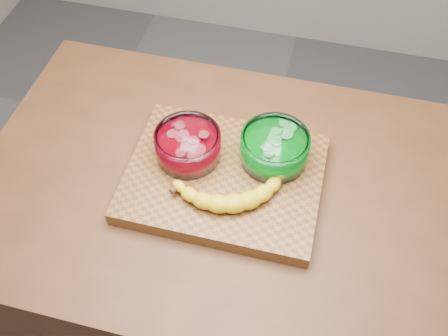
# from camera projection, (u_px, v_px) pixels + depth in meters

# --- Properties ---
(ground) EXTENTS (3.50, 3.50, 0.00)m
(ground) POSITION_uv_depth(u_px,v_px,m) (224.00, 320.00, 1.90)
(ground) COLOR #59595D
(ground) RESTS_ON ground
(counter) EXTENTS (1.20, 0.80, 0.90)m
(counter) POSITION_uv_depth(u_px,v_px,m) (224.00, 267.00, 1.55)
(counter) COLOR #4D2B17
(counter) RESTS_ON ground
(cutting_board) EXTENTS (0.45, 0.35, 0.04)m
(cutting_board) POSITION_uv_depth(u_px,v_px,m) (224.00, 178.00, 1.17)
(cutting_board) COLOR brown
(cutting_board) RESTS_ON counter
(bowl_red) EXTENTS (0.15, 0.15, 0.07)m
(bowl_red) POSITION_uv_depth(u_px,v_px,m) (188.00, 145.00, 1.16)
(bowl_red) COLOR white
(bowl_red) RESTS_ON cutting_board
(bowl_green) EXTENTS (0.16, 0.16, 0.07)m
(bowl_green) POSITION_uv_depth(u_px,v_px,m) (274.00, 148.00, 1.15)
(bowl_green) COLOR white
(bowl_green) RESTS_ON cutting_board
(banana) EXTENTS (0.28, 0.18, 0.04)m
(banana) POSITION_uv_depth(u_px,v_px,m) (229.00, 185.00, 1.11)
(banana) COLOR gold
(banana) RESTS_ON cutting_board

